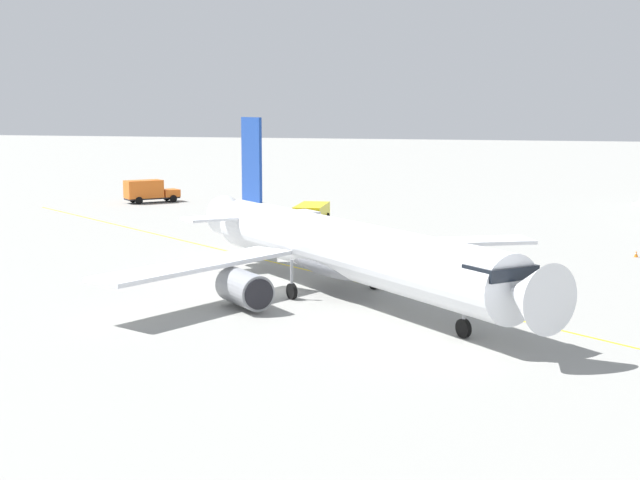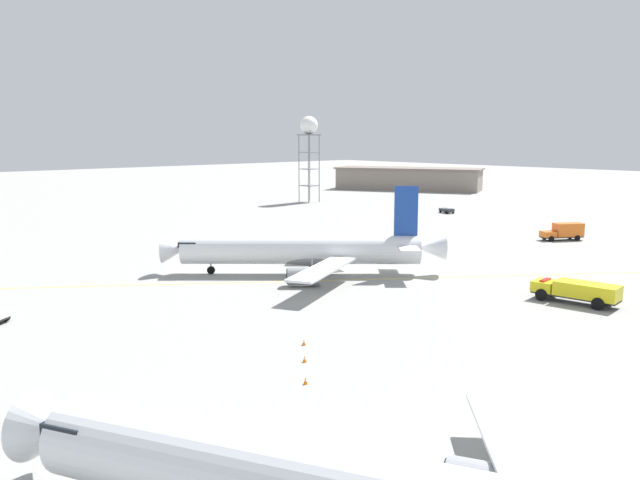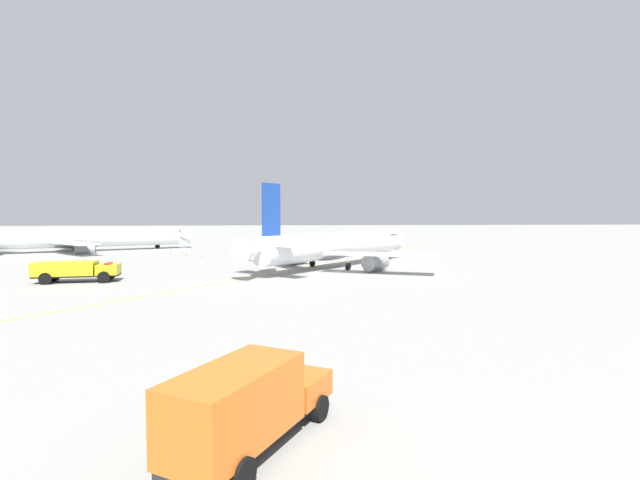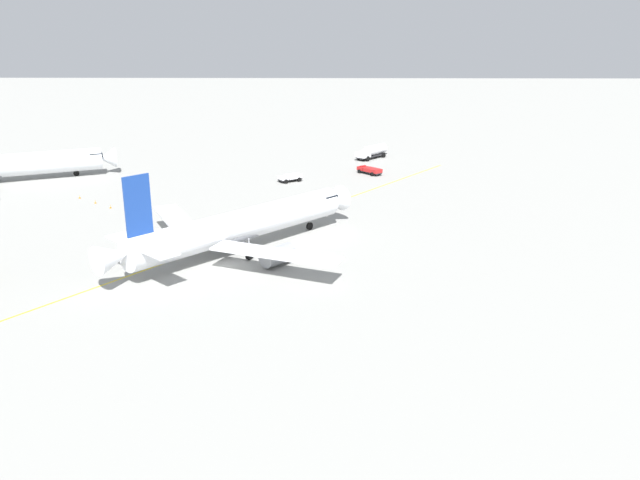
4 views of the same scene
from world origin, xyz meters
The scene contains 6 objects.
ground_plane centered at (0.00, 0.00, 0.00)m, with size 600.00×600.00×0.00m, color gray.
airliner_main centered at (-5.07, 1.05, 3.21)m, with size 30.74×29.08×12.14m.
fire_tender_truck centered at (7.28, -31.76, 1.53)m, with size 4.10×9.70×2.50m.
catering_truck_truck_extra centered at (36.11, -50.82, 1.66)m, with size 6.79×7.07×3.10m.
taxiway_centreline centered at (-6.52, -3.12, 0.00)m, with size 106.89×77.67×0.01m.
safety_cone_near centered at (-25.39, -22.10, 0.28)m, with size 0.36×0.36×0.55m.
Camera 1 is at (-20.51, 59.43, 12.95)m, focal length 50.29 mm.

